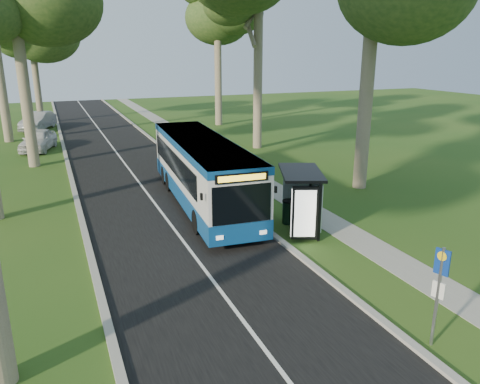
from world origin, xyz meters
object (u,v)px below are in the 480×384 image
object	(u,v)px
bus_stop_sign	(439,286)
car_white	(38,140)
bus	(202,172)
bus_shelter	(309,191)
litter_bin	(289,212)
car_silver	(38,121)

from	to	relation	value
bus_stop_sign	car_white	size ratio (longest dim) A/B	0.58
bus	car_white	distance (m)	18.47
bus_shelter	litter_bin	world-z (taller)	bus_shelter
bus	bus_stop_sign	xyz separation A→B (m)	(1.87, -13.01, 0.02)
bus_stop_sign	car_white	bearing A→B (deg)	89.64
bus_shelter	car_white	world-z (taller)	bus_shelter
litter_bin	bus_stop_sign	bearing A→B (deg)	-94.79
bus_shelter	car_silver	bearing A→B (deg)	129.37
bus_shelter	litter_bin	bearing A→B (deg)	120.65
litter_bin	car_white	distance (m)	23.08
bus_stop_sign	litter_bin	bearing A→B (deg)	67.68
bus	car_silver	world-z (taller)	bus
car_white	bus	bearing A→B (deg)	-50.33
bus	bus_stop_sign	distance (m)	13.14
bus_shelter	litter_bin	distance (m)	1.77
bus_stop_sign	bus_shelter	bearing A→B (deg)	65.54
bus_stop_sign	car_silver	size ratio (longest dim) A/B	0.53
bus_shelter	car_silver	size ratio (longest dim) A/B	0.65
bus_shelter	bus_stop_sign	bearing A→B (deg)	-75.23
bus	bus_stop_sign	world-z (taller)	bus
bus	car_white	size ratio (longest dim) A/B	2.63
bus_stop_sign	car_silver	xyz separation A→B (m)	(-9.27, 40.02, -0.82)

